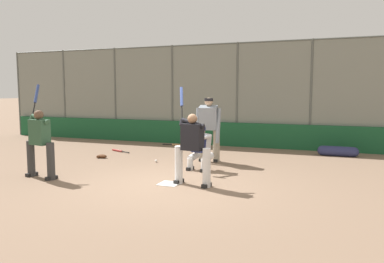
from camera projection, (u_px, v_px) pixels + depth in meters
The scene contains 14 objects.
ground_plane at pixel (169, 184), 8.11m from camera, with size 160.00×160.00×0.00m, color #7A604C.
home_plate_marker at pixel (169, 184), 8.11m from camera, with size 0.43×0.43×0.01m, color white.
backstop_fence at pixel (237, 92), 13.51m from camera, with size 20.50×0.08×3.74m.
padding_wall at pixel (236, 135), 13.58m from camera, with size 20.02×0.18×0.86m, color #19512D.
bleachers_beyond at pixel (296, 128), 15.34m from camera, with size 14.30×2.50×1.48m.
batter_at_plate at pixel (192, 147), 7.93m from camera, with size 0.92×0.74×2.10m.
catcher_behind_plate at pixel (200, 146), 9.52m from camera, with size 0.63×0.77×1.16m.
umpire_home at pixel (209, 127), 10.58m from camera, with size 0.74×0.49×1.82m.
batter_on_deck at pixel (40, 141), 8.60m from camera, with size 0.93×0.77×2.17m.
spare_bat_near_backstop at pixel (177, 145), 13.80m from camera, with size 0.87×0.17×0.07m.
spare_bat_by_padding at pixel (119, 151), 12.42m from camera, with size 0.86×0.40×0.07m.
fielding_glove_on_dirt at pixel (102, 156), 11.23m from camera, with size 0.30×0.23×0.11m.
baseball_loose at pixel (156, 161), 10.58m from camera, with size 0.07×0.07×0.07m, color white.
equipment_bag_dugout_side at pixel (338, 151), 11.56m from camera, with size 1.21×0.31×0.31m.
Camera 1 is at (-3.26, 7.26, 2.01)m, focal length 35.00 mm.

